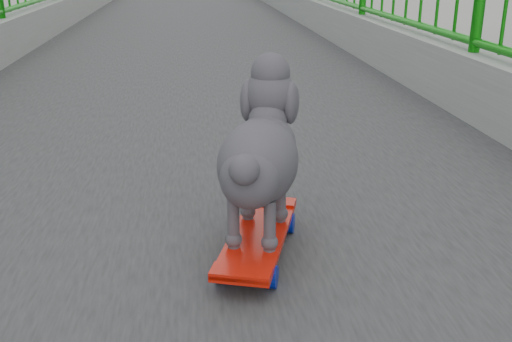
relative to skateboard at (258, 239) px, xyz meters
name	(u,v)px	position (x,y,z in m)	size (l,w,h in m)	color
railing	(190,75)	(-0.16, 1.43, 0.17)	(3.00, 24.00, 1.42)	gray
skateboard	(258,239)	(0.00, 0.00, 0.00)	(0.28, 0.50, 0.06)	red
poodle	(260,152)	(0.01, 0.02, 0.23)	(0.28, 0.47, 0.40)	#343136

